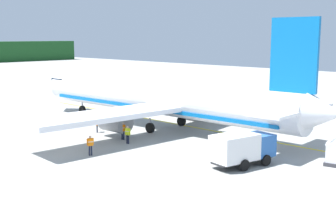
% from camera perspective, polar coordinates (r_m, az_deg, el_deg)
% --- Properties ---
extents(airliner_foreground, '(34.66, 41.71, 11.90)m').
position_cam_1_polar(airliner_foreground, '(50.71, -0.99, 1.71)').
color(airliner_foreground, white).
rests_on(airliner_foreground, ground).
extents(service_truck_fuel, '(5.76, 3.14, 2.66)m').
position_cam_1_polar(service_truck_fuel, '(36.74, 9.35, -4.44)').
color(service_truck_fuel, '#2659A5').
rests_on(service_truck_fuel, ground).
extents(crew_marshaller, '(0.60, 0.36, 1.77)m').
position_cam_1_polar(crew_marshaller, '(40.01, -9.75, -3.96)').
color(crew_marshaller, '#191E33').
rests_on(crew_marshaller, ground).
extents(crew_loader_left, '(0.46, 0.51, 1.61)m').
position_cam_1_polar(crew_loader_left, '(49.46, -8.92, -1.48)').
color(crew_loader_left, '#191E33').
rests_on(crew_loader_left, ground).
extents(crew_loader_right, '(0.38, 0.59, 1.78)m').
position_cam_1_polar(crew_loader_right, '(45.63, -5.71, -2.19)').
color(crew_loader_right, '#191E33').
rests_on(crew_loader_right, ground).
extents(crew_supervisor, '(0.33, 0.61, 1.77)m').
position_cam_1_polar(crew_supervisor, '(43.85, -5.09, -2.67)').
color(crew_supervisor, '#191E33').
rests_on(crew_supervisor, ground).
extents(apron_guide_line, '(0.30, 60.00, 0.01)m').
position_cam_1_polar(apron_guide_line, '(50.55, 5.02, -2.24)').
color(apron_guide_line, yellow).
rests_on(apron_guide_line, ground).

